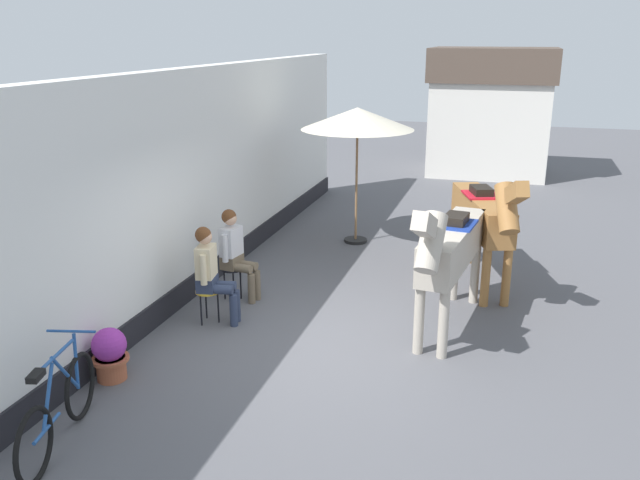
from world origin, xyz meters
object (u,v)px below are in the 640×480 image
at_px(saddled_horse_near, 450,249).
at_px(cafe_parasol, 358,119).
at_px(seated_visitor_far, 235,250).
at_px(seated_visitor_near, 211,270).
at_px(saddled_horse_far, 484,216).
at_px(flower_planter_near, 110,353).
at_px(leaning_bicycle, 59,410).

xyz_separation_m(saddled_horse_near, cafe_parasol, (-2.12, 3.49, 1.20)).
relative_size(seated_visitor_far, cafe_parasol, 0.54).
xyz_separation_m(seated_visitor_near, saddled_horse_far, (3.47, 2.53, 0.38)).
bearing_deg(flower_planter_near, seated_visitor_far, 81.50).
bearing_deg(cafe_parasol, flower_planter_near, -103.84).
xyz_separation_m(seated_visitor_near, leaning_bicycle, (-0.17, -3.07, -0.38)).
xyz_separation_m(saddled_horse_near, leaning_bicycle, (-3.31, -3.79, -0.76)).
bearing_deg(saddled_horse_near, flower_planter_near, -145.08).
bearing_deg(seated_visitor_near, saddled_horse_far, 36.13).
relative_size(seated_visitor_near, saddled_horse_near, 0.47).
distance_m(seated_visitor_near, seated_visitor_far, 0.92).
bearing_deg(seated_visitor_far, saddled_horse_near, -3.68).
xyz_separation_m(saddled_horse_far, leaning_bicycle, (-3.64, -5.60, -0.76)).
distance_m(saddled_horse_far, flower_planter_near, 5.90).
distance_m(seated_visitor_near, cafe_parasol, 4.61).
height_order(leaning_bicycle, cafe_parasol, cafe_parasol).
height_order(saddled_horse_near, saddled_horse_far, same).
height_order(seated_visitor_far, cafe_parasol, cafe_parasol).
height_order(seated_visitor_near, leaning_bicycle, seated_visitor_near).
bearing_deg(saddled_horse_far, seated_visitor_near, -143.87).
height_order(saddled_horse_near, flower_planter_near, saddled_horse_near).
bearing_deg(saddled_horse_near, cafe_parasol, 121.26).
xyz_separation_m(saddled_horse_near, saddled_horse_far, (0.33, 1.82, 0.00)).
relative_size(seated_visitor_near, flower_planter_near, 2.17).
bearing_deg(seated_visitor_far, leaning_bicycle, -91.78).
bearing_deg(flower_planter_near, seated_visitor_near, 75.87).
distance_m(seated_visitor_near, saddled_horse_far, 4.32).
xyz_separation_m(seated_visitor_near, saddled_horse_near, (3.14, 0.72, 0.38)).
xyz_separation_m(leaning_bicycle, cafe_parasol, (1.20, 7.27, 1.97)).
xyz_separation_m(saddled_horse_far, cafe_parasol, (-2.45, 1.67, 1.20)).
relative_size(saddled_horse_far, flower_planter_near, 4.50).
bearing_deg(saddled_horse_near, seated_visitor_near, -167.17).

